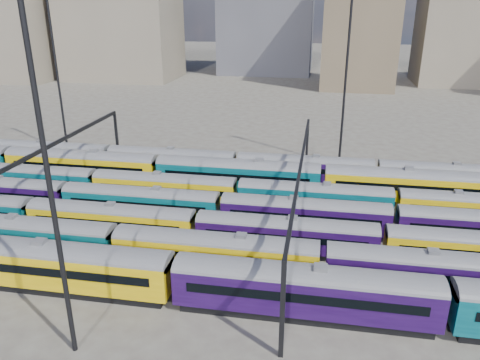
% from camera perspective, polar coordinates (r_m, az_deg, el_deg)
% --- Properties ---
extents(ground, '(500.00, 500.00, 0.00)m').
position_cam_1_polar(ground, '(54.24, -3.61, -5.36)').
color(ground, '#48423D').
rests_on(ground, ground).
extents(rake_0, '(129.77, 3.16, 5.34)m').
position_cam_1_polar(rake_0, '(40.18, -8.11, -11.16)').
color(rake_0, black).
rests_on(rake_0, ground).
extents(rake_1, '(117.61, 2.87, 4.82)m').
position_cam_1_polar(rake_1, '(42.95, 10.05, -9.43)').
color(rake_1, black).
rests_on(rake_1, ground).
extents(rake_2, '(93.05, 2.73, 4.58)m').
position_cam_1_polar(rake_2, '(47.47, 5.64, -6.24)').
color(rake_2, black).
rests_on(rake_2, ground).
extents(rake_3, '(94.17, 2.76, 4.63)m').
position_cam_1_polar(rake_3, '(51.89, 7.89, -3.83)').
color(rake_3, black).
rests_on(rake_3, ground).
extents(rake_4, '(92.85, 2.72, 4.57)m').
position_cam_1_polar(rake_4, '(59.56, -9.19, -0.60)').
color(rake_4, black).
rests_on(rake_4, ground).
extents(rake_5, '(110.38, 3.23, 5.45)m').
position_cam_1_polar(rake_5, '(61.84, -0.26, 0.97)').
color(rake_5, black).
rests_on(rake_5, ground).
extents(rake_6, '(134.75, 2.82, 4.73)m').
position_cam_1_polar(rake_6, '(69.12, -8.34, 2.60)').
color(rake_6, black).
rests_on(rake_6, ground).
extents(gantry_1, '(0.35, 40.35, 8.03)m').
position_cam_1_polar(gantry_1, '(59.45, -22.88, 2.43)').
color(gantry_1, black).
rests_on(gantry_1, ground).
extents(gantry_2, '(0.35, 40.35, 8.03)m').
position_cam_1_polar(gantry_2, '(50.25, 7.37, 0.73)').
color(gantry_2, black).
rests_on(gantry_2, ground).
extents(mast_1, '(1.40, 0.50, 25.60)m').
position_cam_1_polar(mast_1, '(81.44, -21.46, 12.49)').
color(mast_1, black).
rests_on(mast_1, ground).
extents(mast_2, '(1.40, 0.50, 25.60)m').
position_cam_1_polar(mast_2, '(31.90, -22.43, 0.93)').
color(mast_2, black).
rests_on(mast_2, ground).
extents(mast_3, '(1.40, 0.50, 25.60)m').
position_cam_1_polar(mast_3, '(71.94, 12.80, 12.45)').
color(mast_3, black).
rests_on(mast_3, ground).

